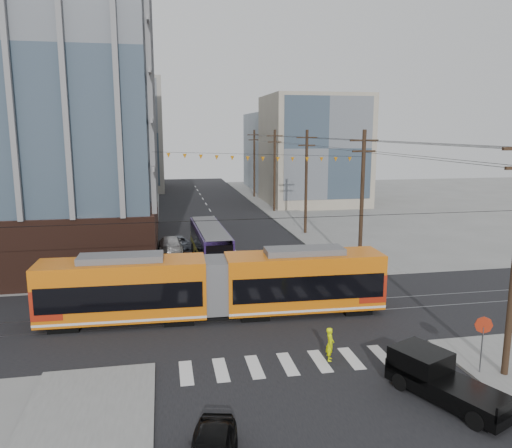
% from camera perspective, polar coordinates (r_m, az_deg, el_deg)
% --- Properties ---
extents(ground, '(160.00, 160.00, 0.00)m').
position_cam_1_polar(ground, '(27.49, 3.73, -12.82)').
color(ground, slate).
extents(bg_bldg_nw_near, '(18.00, 16.00, 18.00)m').
position_cam_1_polar(bg_bldg_nw_near, '(77.16, -18.82, 8.67)').
color(bg_bldg_nw_near, '#8C99A5').
rests_on(bg_bldg_nw_near, ground).
extents(bg_bldg_ne_near, '(14.00, 14.00, 16.00)m').
position_cam_1_polar(bg_bldg_ne_near, '(75.83, 6.56, 8.38)').
color(bg_bldg_ne_near, gray).
rests_on(bg_bldg_ne_near, ground).
extents(bg_bldg_nw_far, '(16.00, 18.00, 20.00)m').
position_cam_1_polar(bg_bldg_nw_far, '(96.70, -15.43, 9.74)').
color(bg_bldg_nw_far, gray).
rests_on(bg_bldg_nw_far, ground).
extents(bg_bldg_ne_far, '(16.00, 16.00, 14.00)m').
position_cam_1_polar(bg_bldg_ne_far, '(95.64, 4.13, 8.29)').
color(bg_bldg_ne_far, '#8C99A5').
rests_on(bg_bldg_ne_far, ground).
extents(utility_pole_far, '(0.30, 0.30, 11.00)m').
position_cam_1_polar(utility_pole_far, '(81.94, -0.20, 6.87)').
color(utility_pole_far, black).
rests_on(utility_pole_far, ground).
extents(streetcar, '(20.17, 3.41, 3.87)m').
position_cam_1_polar(streetcar, '(29.66, -4.62, -7.05)').
color(streetcar, '#D1620B').
rests_on(streetcar, ground).
extents(city_bus, '(2.72, 10.92, 3.07)m').
position_cam_1_polar(city_bus, '(42.25, -5.25, -2.24)').
color(city_bus, '#2B1A4D').
rests_on(city_bus, ground).
extents(pickup_truck, '(3.74, 5.45, 1.75)m').
position_cam_1_polar(pickup_truck, '(22.65, 21.23, -16.52)').
color(pickup_truck, black).
rests_on(pickup_truck, ground).
extents(parked_car_silver, '(2.09, 4.21, 1.33)m').
position_cam_1_polar(parked_car_silver, '(39.60, -9.90, -4.54)').
color(parked_car_silver, '#969BAC').
rests_on(parked_car_silver, ground).
extents(parked_car_white, '(2.28, 5.16, 1.47)m').
position_cam_1_polar(parked_car_white, '(46.14, -9.80, -2.27)').
color(parked_car_white, '#B9B7B7').
rests_on(parked_car_white, ground).
extents(parked_car_grey, '(3.08, 4.70, 1.20)m').
position_cam_1_polar(parked_car_grey, '(47.58, -9.08, -2.02)').
color(parked_car_grey, '#525863').
rests_on(parked_car_grey, ground).
extents(pedestrian, '(0.57, 0.70, 1.65)m').
position_cam_1_polar(pedestrian, '(24.92, 8.46, -13.42)').
color(pedestrian, '#DAEF02').
rests_on(pedestrian, ground).
extents(stop_sign, '(1.02, 1.02, 2.62)m').
position_cam_1_polar(stop_sign, '(25.23, 24.38, -12.79)').
color(stop_sign, '#9D2711').
rests_on(stop_sign, ground).
extents(jersey_barrier, '(1.55, 4.04, 0.79)m').
position_cam_1_polar(jersey_barrier, '(42.50, 9.90, -3.86)').
color(jersey_barrier, slate).
rests_on(jersey_barrier, ground).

